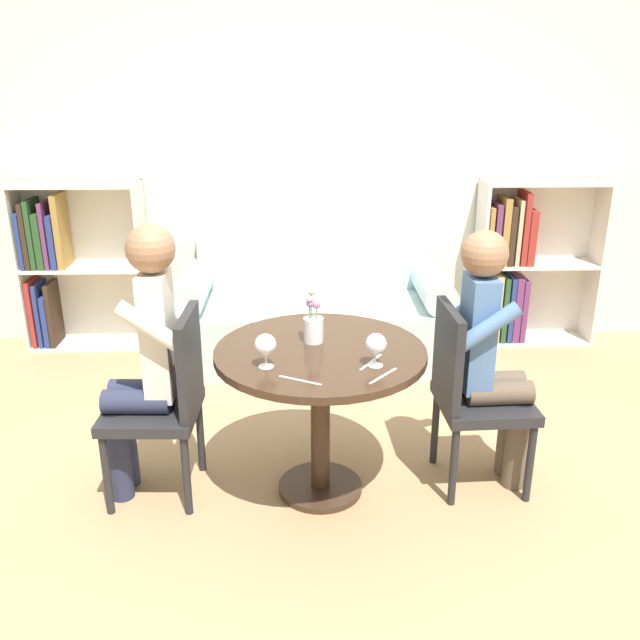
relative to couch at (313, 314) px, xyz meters
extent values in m
plane|color=tan|center=(0.00, -1.63, -0.31)|extent=(16.00, 16.00, 0.00)
cube|color=silver|center=(0.00, 0.42, 1.04)|extent=(5.20, 0.05, 2.70)
cylinder|color=#382619|center=(0.00, -1.63, 0.40)|extent=(0.95, 0.95, 0.03)
cylinder|color=#382619|center=(0.00, -1.63, 0.05)|extent=(0.09, 0.09, 0.67)
cylinder|color=#382619|center=(0.00, -1.63, -0.30)|extent=(0.40, 0.40, 0.03)
cube|color=#A8C1C1|center=(0.00, -0.05, -0.10)|extent=(1.82, 0.80, 0.42)
cube|color=#A8C1C1|center=(0.00, 0.27, 0.36)|extent=(1.60, 0.16, 0.50)
cylinder|color=#A8C1C1|center=(-0.80, -0.05, 0.22)|extent=(0.22, 0.72, 0.22)
cylinder|color=#A8C1C1|center=(0.80, -0.05, 0.22)|extent=(0.22, 0.72, 0.22)
cube|color=silver|center=(-1.61, 0.37, 0.28)|extent=(0.86, 0.02, 1.18)
cube|color=silver|center=(-2.03, 0.24, 0.28)|extent=(0.02, 0.28, 1.18)
cube|color=silver|center=(-1.19, 0.24, 0.28)|extent=(0.02, 0.28, 1.18)
cube|color=silver|center=(-1.61, 0.24, -0.30)|extent=(0.82, 0.28, 0.02)
cube|color=silver|center=(-1.61, 0.24, 0.28)|extent=(0.82, 0.28, 0.02)
cube|color=silver|center=(-1.61, 0.24, 0.86)|extent=(0.82, 0.28, 0.02)
cube|color=maroon|center=(-1.99, 0.23, -0.05)|extent=(0.03, 0.23, 0.48)
cube|color=navy|center=(-1.94, 0.23, -0.06)|extent=(0.03, 0.23, 0.46)
cube|color=navy|center=(-1.90, 0.23, -0.10)|extent=(0.04, 0.23, 0.37)
cube|color=#332319|center=(-1.86, 0.23, -0.06)|extent=(0.03, 0.23, 0.46)
cube|color=navy|center=(-1.99, 0.23, 0.48)|extent=(0.03, 0.23, 0.39)
cube|color=#332319|center=(-1.95, 0.23, 0.52)|extent=(0.03, 0.23, 0.45)
cube|color=#234723|center=(-1.91, 0.23, 0.53)|extent=(0.03, 0.23, 0.47)
cube|color=#234723|center=(-1.86, 0.23, 0.48)|extent=(0.05, 0.23, 0.38)
cube|color=#602D5B|center=(-1.82, 0.23, 0.52)|extent=(0.03, 0.23, 0.46)
cube|color=navy|center=(-1.77, 0.23, 0.48)|extent=(0.04, 0.23, 0.37)
cube|color=olive|center=(-1.72, 0.23, 0.54)|extent=(0.04, 0.23, 0.51)
cube|color=silver|center=(1.61, 0.37, 0.28)|extent=(0.86, 0.02, 1.18)
cube|color=silver|center=(1.19, 0.24, 0.28)|extent=(0.02, 0.28, 1.18)
cube|color=silver|center=(2.03, 0.24, 0.28)|extent=(0.02, 0.28, 1.18)
cube|color=silver|center=(1.61, 0.24, -0.30)|extent=(0.82, 0.28, 0.02)
cube|color=silver|center=(1.61, 0.24, 0.28)|extent=(0.82, 0.28, 0.02)
cube|color=silver|center=(1.61, 0.24, 0.86)|extent=(0.82, 0.28, 0.02)
cube|color=maroon|center=(1.23, 0.23, -0.07)|extent=(0.04, 0.23, 0.43)
cube|color=maroon|center=(1.28, 0.23, -0.06)|extent=(0.03, 0.23, 0.45)
cube|color=tan|center=(1.33, 0.23, -0.04)|extent=(0.05, 0.23, 0.50)
cube|color=#234723|center=(1.38, 0.23, -0.05)|extent=(0.04, 0.23, 0.48)
cube|color=navy|center=(1.43, 0.23, -0.05)|extent=(0.03, 0.23, 0.48)
cube|color=#602D5B|center=(1.47, 0.23, -0.05)|extent=(0.05, 0.23, 0.48)
cube|color=#602D5B|center=(1.52, 0.23, -0.06)|extent=(0.04, 0.23, 0.46)
cube|color=olive|center=(1.23, 0.23, 0.49)|extent=(0.03, 0.23, 0.41)
cube|color=#602D5B|center=(1.28, 0.23, 0.50)|extent=(0.04, 0.23, 0.43)
cube|color=olive|center=(1.33, 0.23, 0.52)|extent=(0.05, 0.23, 0.47)
cube|color=#332319|center=(1.38, 0.23, 0.50)|extent=(0.04, 0.23, 0.41)
cube|color=tan|center=(1.43, 0.23, 0.52)|extent=(0.03, 0.23, 0.46)
cube|color=maroon|center=(1.47, 0.23, 0.54)|extent=(0.04, 0.23, 0.51)
cube|color=maroon|center=(1.52, 0.23, 0.48)|extent=(0.05, 0.23, 0.39)
cylinder|color=#232326|center=(-0.95, -1.42, -0.11)|extent=(0.04, 0.04, 0.40)
cylinder|color=#232326|center=(-0.96, -1.78, -0.11)|extent=(0.04, 0.04, 0.40)
cylinder|color=#232326|center=(-0.59, -1.43, -0.11)|extent=(0.04, 0.04, 0.40)
cylinder|color=#232326|center=(-0.60, -1.79, -0.11)|extent=(0.04, 0.04, 0.40)
cube|color=#232326|center=(-0.77, -1.61, 0.11)|extent=(0.44, 0.44, 0.05)
cube|color=#232326|center=(-0.58, -1.61, 0.36)|extent=(0.05, 0.38, 0.45)
cylinder|color=#232326|center=(0.96, -1.74, -0.11)|extent=(0.04, 0.04, 0.40)
cylinder|color=#232326|center=(0.94, -1.38, -0.11)|extent=(0.04, 0.04, 0.40)
cylinder|color=#232326|center=(0.60, -1.76, -0.11)|extent=(0.04, 0.04, 0.40)
cylinder|color=#232326|center=(0.59, -1.40, -0.11)|extent=(0.04, 0.04, 0.40)
cube|color=#232326|center=(0.77, -1.57, 0.11)|extent=(0.44, 0.44, 0.05)
cube|color=#232326|center=(0.58, -1.58, 0.36)|extent=(0.06, 0.38, 0.45)
cylinder|color=#282D47|center=(-0.93, -1.54, -0.09)|extent=(0.11, 0.11, 0.45)
cylinder|color=#282D47|center=(-0.94, -1.65, -0.09)|extent=(0.11, 0.11, 0.45)
cylinder|color=#282D47|center=(-0.82, -1.55, 0.19)|extent=(0.30, 0.12, 0.11)
cylinder|color=#282D47|center=(-0.83, -1.66, 0.19)|extent=(0.30, 0.12, 0.11)
cube|color=silver|center=(-0.71, -1.61, 0.48)|extent=(0.13, 0.20, 0.58)
cylinder|color=silver|center=(-0.71, -1.47, 0.58)|extent=(0.29, 0.08, 0.23)
cylinder|color=silver|center=(-0.72, -1.74, 0.58)|extent=(0.29, 0.08, 0.23)
sphere|color=#936B4C|center=(-0.71, -1.61, 0.88)|extent=(0.21, 0.21, 0.21)
cylinder|color=brown|center=(0.94, -1.61, -0.09)|extent=(0.11, 0.11, 0.45)
cylinder|color=brown|center=(0.93, -1.50, -0.09)|extent=(0.11, 0.11, 0.45)
cylinder|color=brown|center=(0.83, -1.62, 0.19)|extent=(0.30, 0.12, 0.11)
cylinder|color=brown|center=(0.82, -1.51, 0.19)|extent=(0.30, 0.12, 0.11)
cube|color=#4C709E|center=(0.71, -1.57, 0.46)|extent=(0.13, 0.21, 0.54)
cylinder|color=#4C709E|center=(0.72, -1.70, 0.55)|extent=(0.29, 0.08, 0.23)
cylinder|color=#4C709E|center=(0.71, -1.43, 0.55)|extent=(0.29, 0.08, 0.23)
sphere|color=#936B4C|center=(0.71, -1.57, 0.84)|extent=(0.21, 0.21, 0.21)
cylinder|color=white|center=(-0.23, -1.81, 0.42)|extent=(0.06, 0.06, 0.00)
cylinder|color=white|center=(-0.23, -1.81, 0.46)|extent=(0.01, 0.01, 0.06)
sphere|color=white|center=(-0.23, -1.81, 0.52)|extent=(0.09, 0.09, 0.09)
sphere|color=beige|center=(-0.23, -1.81, 0.51)|extent=(0.06, 0.06, 0.06)
cylinder|color=white|center=(0.23, -1.81, 0.42)|extent=(0.06, 0.06, 0.00)
cylinder|color=white|center=(0.23, -1.81, 0.46)|extent=(0.01, 0.01, 0.06)
sphere|color=white|center=(0.23, -1.81, 0.52)|extent=(0.09, 0.09, 0.09)
sphere|color=beige|center=(0.23, -1.81, 0.51)|extent=(0.06, 0.06, 0.06)
cylinder|color=silver|center=(-0.03, -1.53, 0.48)|extent=(0.09, 0.09, 0.11)
cylinder|color=#4C7A42|center=(-0.04, -1.54, 0.60)|extent=(0.01, 0.01, 0.13)
sphere|color=silver|center=(-0.04, -1.54, 0.67)|extent=(0.04, 0.04, 0.04)
cylinder|color=#4C7A42|center=(-0.04, -1.54, 0.57)|extent=(0.01, 0.01, 0.07)
sphere|color=#9E70B2|center=(-0.04, -1.54, 0.61)|extent=(0.04, 0.04, 0.04)
cylinder|color=#4C7A42|center=(-0.05, -1.54, 0.58)|extent=(0.01, 0.01, 0.10)
sphere|color=silver|center=(-0.05, -1.54, 0.63)|extent=(0.04, 0.04, 0.04)
cylinder|color=#4C7A42|center=(-0.01, -1.53, 0.57)|extent=(0.01, 0.01, 0.06)
sphere|color=#D16684|center=(-0.01, -1.53, 0.60)|extent=(0.04, 0.04, 0.04)
cube|color=silver|center=(0.25, -1.91, 0.42)|extent=(0.13, 0.15, 0.00)
cube|color=silver|center=(-0.09, -1.94, 0.42)|extent=(0.17, 0.10, 0.00)
cube|color=silver|center=(0.21, -1.77, 0.42)|extent=(0.11, 0.17, 0.00)
camera|label=1|loc=(-0.08, -4.39, 1.59)|focal=38.00mm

